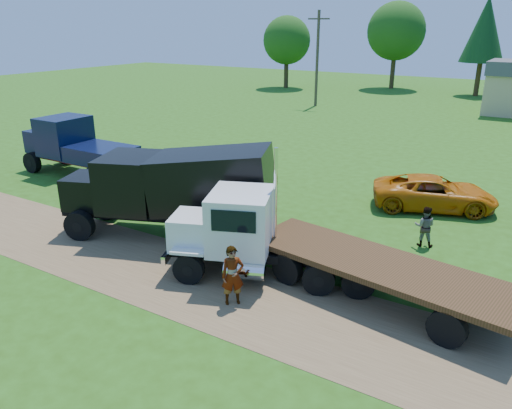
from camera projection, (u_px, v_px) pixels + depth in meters
The scene contains 9 objects.
ground at pixel (242, 297), 15.16m from camera, with size 140.00×140.00×0.00m, color #2A5111.
dirt_track at pixel (242, 297), 15.16m from camera, with size 120.00×4.20×0.01m, color brown.
white_semi_tractor at pixel (243, 234), 16.11m from camera, with size 7.00×4.50×4.18m.
black_dump_truck at pixel (174, 187), 18.94m from camera, with size 8.37×5.22×3.60m.
navy_truck at pixel (74, 146), 26.99m from camera, with size 7.20×2.59×3.08m.
orange_pickup at pixel (434, 193), 22.13m from camera, with size 2.45×5.30×1.47m, color #C76709.
flatbed_trailer at pixel (377, 270), 14.89m from camera, with size 8.41×3.64×2.08m.
spectator_a at pixel (233, 276), 14.51m from camera, with size 0.67×0.44×1.83m, color #999999.
spectator_b at pixel (425, 226), 18.40m from camera, with size 0.75×0.58×1.54m, color #999999.
Camera 1 is at (7.33, -11.08, 7.83)m, focal length 35.00 mm.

